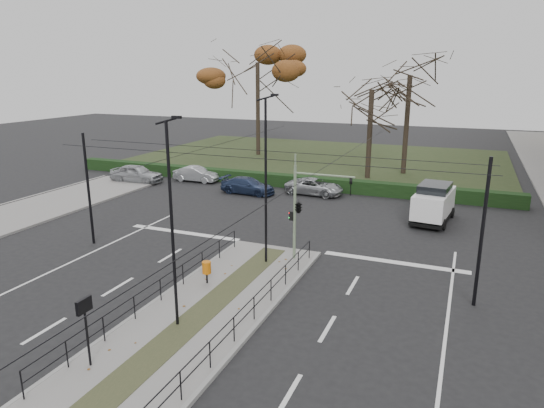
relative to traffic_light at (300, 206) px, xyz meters
The scene contains 19 objects.
ground 4.99m from the traffic_light, 113.12° to the right, with size 140.00×140.00×0.00m, color black.
median_island 7.05m from the traffic_light, 104.41° to the right, with size 4.40×15.00×0.14m, color slate.
park 29.37m from the traffic_light, 105.09° to the left, with size 38.00×26.00×0.10m, color #243018.
hedge 16.83m from the traffic_light, 117.18° to the left, with size 38.00×1.00×1.00m, color black.
median_railing 6.84m from the traffic_light, 104.19° to the right, with size 4.14×13.24×0.92m.
catenary 2.76m from the traffic_light, 126.78° to the right, with size 20.00×34.00×6.00m.
traffic_light is the anchor object (origin of this frame).
litter_bin 5.44m from the traffic_light, 123.23° to the right, with size 0.39×0.39×0.99m.
info_panel 11.44m from the traffic_light, 105.87° to the right, with size 0.13×0.59×2.27m.
streetlamp_median_near 8.10m from the traffic_light, 104.22° to the right, with size 0.63×0.13×7.51m.
streetlamp_median_far 2.15m from the traffic_light, 142.49° to the right, with size 0.66×0.14×7.95m.
parked_car_first 21.89m from the traffic_light, 148.03° to the left, with size 1.80×4.47×1.52m, color #989B9F.
parked_car_second 19.76m from the traffic_light, 135.57° to the left, with size 1.35×3.86×1.27m, color #989B9F.
parked_car_third 14.32m from the traffic_light, 125.29° to the left, with size 1.73×4.26×1.24m, color #202C4B.
parked_car_fourth 13.81m from the traffic_light, 104.32° to the left, with size 2.03×4.40×1.22m, color #989B9F.
white_van 10.99m from the traffic_light, 59.51° to the left, with size 2.47×4.69×2.41m.
rust_tree 32.38m from the traffic_light, 117.47° to the left, with size 10.50×10.50×13.03m.
bare_tree_center 24.19m from the traffic_light, 85.48° to the left, with size 7.01×7.01×11.49m.
bare_tree_near 20.81m from the traffic_light, 92.16° to the left, with size 6.22×6.22×9.96m.
Camera 1 is at (8.80, -17.36, 8.99)m, focal length 32.00 mm.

